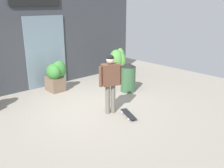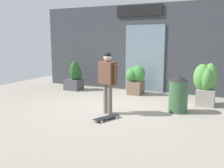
{
  "view_description": "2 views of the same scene",
  "coord_description": "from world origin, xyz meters",
  "px_view_note": "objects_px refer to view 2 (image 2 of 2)",
  "views": [
    {
      "loc": [
        -4.17,
        -5.54,
        2.94
      ],
      "look_at": [
        0.32,
        -0.64,
        0.82
      ],
      "focal_mm": 40.38,
      "sensor_mm": 36.0,
      "label": 1
    },
    {
      "loc": [
        3.09,
        -6.67,
        1.97
      ],
      "look_at": [
        0.32,
        -0.64,
        0.82
      ],
      "focal_mm": 40.44,
      "sensor_mm": 36.0,
      "label": 2
    }
  ],
  "objects_px": {
    "skateboarder": "(108,76)",
    "planter_box_mid": "(206,82)",
    "trash_bin": "(178,94)",
    "planter_box_right": "(136,78)",
    "skateboard": "(107,117)",
    "planter_box_left": "(75,77)"
  },
  "relations": [
    {
      "from": "skateboarder",
      "to": "planter_box_mid",
      "type": "height_order",
      "value": "skateboarder"
    },
    {
      "from": "skateboarder",
      "to": "planter_box_right",
      "type": "height_order",
      "value": "skateboarder"
    },
    {
      "from": "skateboarder",
      "to": "planter_box_mid",
      "type": "xyz_separation_m",
      "value": [
        2.31,
        2.07,
        -0.31
      ]
    },
    {
      "from": "skateboarder",
      "to": "planter_box_right",
      "type": "distance_m",
      "value": 2.7
    },
    {
      "from": "trash_bin",
      "to": "planter_box_right",
      "type": "bearing_deg",
      "value": 137.29
    },
    {
      "from": "skateboarder",
      "to": "trash_bin",
      "type": "distance_m",
      "value": 2.02
    },
    {
      "from": "planter_box_left",
      "to": "planter_box_right",
      "type": "height_order",
      "value": "planter_box_left"
    },
    {
      "from": "planter_box_left",
      "to": "planter_box_right",
      "type": "relative_size",
      "value": 1.07
    },
    {
      "from": "planter_box_left",
      "to": "trash_bin",
      "type": "distance_m",
      "value": 4.61
    },
    {
      "from": "trash_bin",
      "to": "planter_box_mid",
      "type": "bearing_deg",
      "value": 61.51
    },
    {
      "from": "planter_box_left",
      "to": "planter_box_right",
      "type": "bearing_deg",
      "value": 4.15
    },
    {
      "from": "planter_box_right",
      "to": "trash_bin",
      "type": "distance_m",
      "value": 2.52
    },
    {
      "from": "planter_box_right",
      "to": "planter_box_mid",
      "type": "distance_m",
      "value": 2.53
    },
    {
      "from": "planter_box_left",
      "to": "planter_box_mid",
      "type": "xyz_separation_m",
      "value": [
        4.96,
        -0.41,
        0.2
      ]
    },
    {
      "from": "skateboard",
      "to": "planter_box_left",
      "type": "relative_size",
      "value": 0.66
    },
    {
      "from": "skateboard",
      "to": "planter_box_left",
      "type": "distance_m",
      "value": 4.16
    },
    {
      "from": "skateboard",
      "to": "planter_box_left",
      "type": "bearing_deg",
      "value": -112.65
    },
    {
      "from": "skateboarder",
      "to": "trash_bin",
      "type": "relative_size",
      "value": 1.65
    },
    {
      "from": "skateboarder",
      "to": "planter_box_left",
      "type": "height_order",
      "value": "skateboarder"
    },
    {
      "from": "planter_box_left",
      "to": "skateboard",
      "type": "bearing_deg",
      "value": -46.21
    },
    {
      "from": "planter_box_right",
      "to": "planter_box_mid",
      "type": "xyz_separation_m",
      "value": [
        2.45,
        -0.59,
        0.12
      ]
    },
    {
      "from": "skateboarder",
      "to": "planter_box_right",
      "type": "xyz_separation_m",
      "value": [
        -0.15,
        2.66,
        -0.43
      ]
    }
  ]
}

